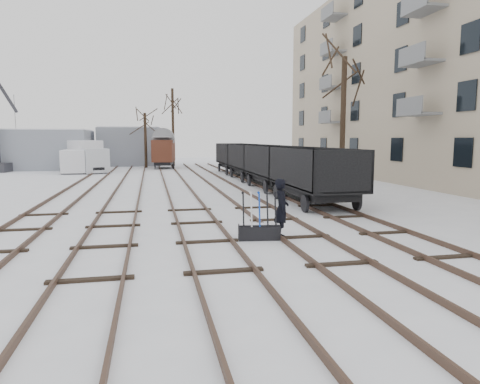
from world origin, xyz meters
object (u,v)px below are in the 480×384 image
object	(u,v)px
ground_frame	(259,231)
lorry	(87,156)
worker	(281,208)
panel_van	(76,161)
freight_wagon_a	(313,183)
box_van_wagon	(164,150)

from	to	relation	value
ground_frame	lorry	distance (m)	31.32
worker	lorry	xyz separation A→B (m)	(-9.93, 29.82, 0.58)
ground_frame	panel_van	xyz separation A→B (m)	(-10.02, 29.20, 0.82)
freight_wagon_a	panel_van	xyz separation A→B (m)	(-14.38, 22.65, 0.08)
freight_wagon_a	lorry	size ratio (longest dim) A/B	0.96
ground_frame	worker	bearing A→B (deg)	14.96
lorry	ground_frame	bearing A→B (deg)	-97.58
worker	panel_van	size ratio (longest dim) A/B	0.39
lorry	panel_van	size ratio (longest dim) A/B	1.40
freight_wagon_a	worker	bearing A→B (deg)	-119.24
ground_frame	box_van_wagon	xyz separation A→B (m)	(-1.89, 33.60, 1.65)
lorry	worker	bearing A→B (deg)	-96.22
ground_frame	box_van_wagon	distance (m)	33.69
worker	freight_wagon_a	bearing A→B (deg)	-16.51
ground_frame	worker	world-z (taller)	worker
box_van_wagon	lorry	bearing A→B (deg)	-145.49
ground_frame	freight_wagon_a	size ratio (longest dim) A/B	0.23
lorry	freight_wagon_a	bearing A→B (deg)	-84.55
freight_wagon_a	box_van_wagon	xyz separation A→B (m)	(-6.25, 27.05, 0.90)
freight_wagon_a	box_van_wagon	bearing A→B (deg)	103.00
ground_frame	lorry	xyz separation A→B (m)	(-9.18, 29.92, 1.25)
worker	lorry	world-z (taller)	lorry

